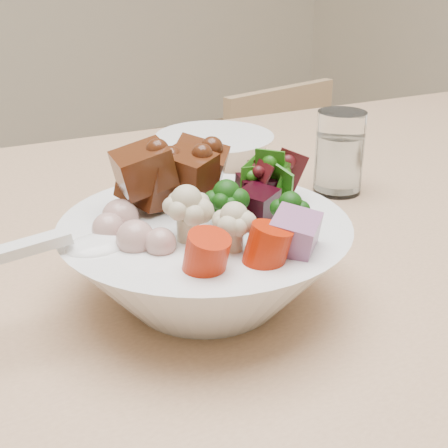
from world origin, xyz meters
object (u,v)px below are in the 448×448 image
(side_bowl, at_px, (214,155))
(food_bowl, at_px, (206,254))
(chair_far, at_px, (304,225))
(water_glass, at_px, (339,156))

(side_bowl, bearing_deg, food_bowl, -121.10)
(chair_far, relative_size, side_bowl, 4.78)
(food_bowl, relative_size, water_glass, 2.40)
(water_glass, relative_size, side_bowl, 0.64)
(food_bowl, bearing_deg, side_bowl, 58.90)
(food_bowl, distance_m, water_glass, 0.30)
(chair_far, xyz_separation_m, side_bowl, (-0.52, -0.44, 0.39))
(food_bowl, xyz_separation_m, side_bowl, (0.17, 0.28, -0.02))
(chair_far, height_order, water_glass, water_glass)
(side_bowl, bearing_deg, water_glass, -54.77)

